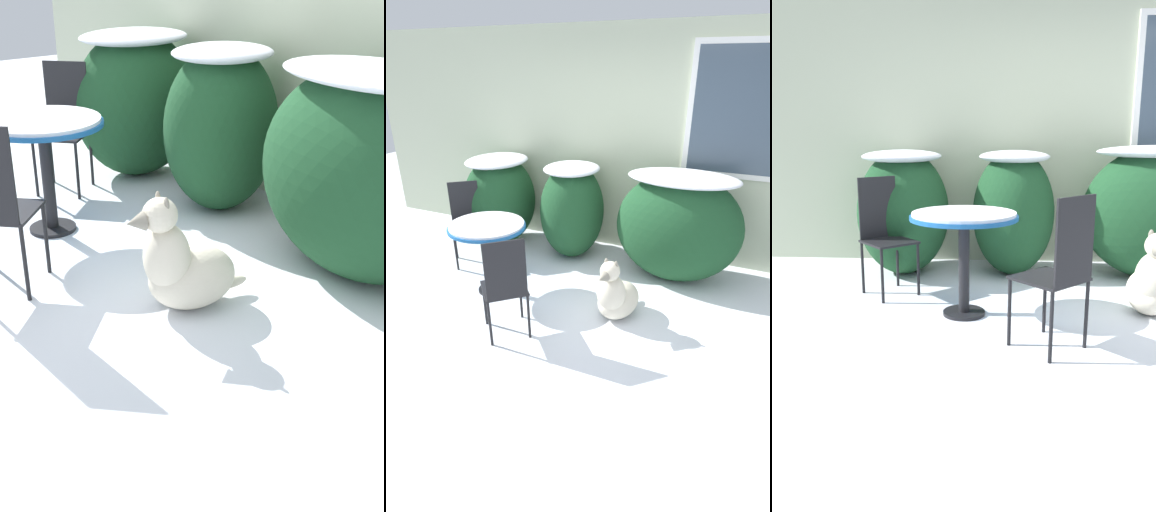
# 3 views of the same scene
# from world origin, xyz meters

# --- Properties ---
(ground_plane) EXTENTS (16.00, 16.00, 0.00)m
(ground_plane) POSITION_xyz_m (0.00, 0.00, 0.00)
(ground_plane) COLOR white
(house_wall) EXTENTS (8.00, 0.10, 2.67)m
(house_wall) POSITION_xyz_m (0.08, 2.20, 1.36)
(house_wall) COLOR #B2BC9E
(house_wall) RESTS_ON ground_plane
(shrub_left) EXTENTS (0.87, 1.07, 1.19)m
(shrub_left) POSITION_xyz_m (-1.62, 1.64, 0.63)
(shrub_left) COLOR #194223
(shrub_left) RESTS_ON ground_plane
(shrub_middle) EXTENTS (0.77, 0.86, 1.18)m
(shrub_middle) POSITION_xyz_m (-0.57, 1.66, 0.63)
(shrub_middle) COLOR #194223
(shrub_middle) RESTS_ON ground_plane
(shrub_right) EXTENTS (1.38, 0.87, 1.23)m
(shrub_right) POSITION_xyz_m (0.75, 1.57, 0.65)
(shrub_right) COLOR #194223
(shrub_right) RESTS_ON ground_plane
(patio_table) EXTENTS (0.79, 0.79, 0.78)m
(patio_table) POSITION_xyz_m (-0.97, 0.47, 0.66)
(patio_table) COLOR black
(patio_table) RESTS_ON ground_plane
(patio_chair_near_table) EXTENTS (0.53, 0.53, 0.98)m
(patio_chair_near_table) POSITION_xyz_m (-1.67, 0.99, 0.53)
(patio_chair_near_table) COLOR black
(patio_chair_near_table) RESTS_ON ground_plane
(dog) EXTENTS (0.45, 0.71, 0.67)m
(dog) POSITION_xyz_m (0.43, 0.54, 0.24)
(dog) COLOR beige
(dog) RESTS_ON ground_plane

